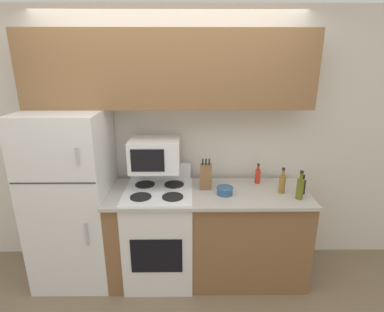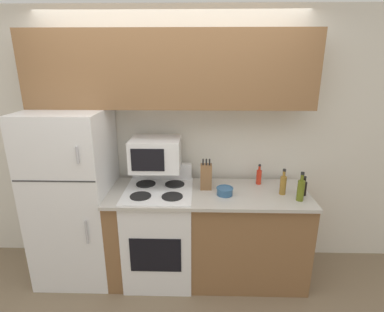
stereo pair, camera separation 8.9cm
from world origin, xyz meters
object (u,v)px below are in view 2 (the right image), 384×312
object	(u,v)px
microwave	(156,154)
bottle_vinegar	(283,184)
bowl	(225,191)
bottle_hot_sauce	(259,176)
stove	(160,232)
bottle_soy_sauce	(304,188)
refrigerator	(75,197)
knife_block	(206,177)
bottle_olive_oil	(301,190)

from	to	relation	value
microwave	bottle_vinegar	xyz separation A→B (m)	(1.16, -0.16, -0.23)
bowl	bottle_hot_sauce	bearing A→B (deg)	36.71
stove	bottle_soy_sauce	distance (m)	1.41
microwave	bowl	world-z (taller)	microwave
stove	bowl	world-z (taller)	stove
refrigerator	knife_block	world-z (taller)	refrigerator
bottle_hot_sauce	bowl	bearing A→B (deg)	-143.29
refrigerator	bottle_olive_oil	bearing A→B (deg)	-5.47
bowl	bottle_soy_sauce	distance (m)	0.70
refrigerator	bottle_hot_sauce	xyz separation A→B (m)	(1.77, 0.16, 0.16)
refrigerator	bottle_vinegar	distance (m)	1.95
bottle_hot_sauce	bottle_olive_oil	bearing A→B (deg)	-51.23
bowl	bottle_soy_sauce	size ratio (longest dim) A/B	0.84
knife_block	bottle_soy_sauce	world-z (taller)	knife_block
refrigerator	bottle_hot_sauce	size ratio (longest dim) A/B	8.26
bottle_soy_sauce	bottle_olive_oil	bearing A→B (deg)	-120.49
bottle_olive_oil	refrigerator	bearing A→B (deg)	174.53
knife_block	bottle_soy_sauce	xyz separation A→B (m)	(0.87, -0.12, -0.05)
microwave	knife_block	distance (m)	0.52
bottle_olive_oil	bottle_vinegar	size ratio (longest dim) A/B	1.08
refrigerator	stove	size ratio (longest dim) A/B	1.53
refrigerator	bowl	xyz separation A→B (m)	(1.42, -0.10, 0.12)
refrigerator	bottle_soy_sauce	distance (m)	2.13
bottle_olive_oil	bottle_vinegar	xyz separation A→B (m)	(-0.12, 0.13, -0.01)
bottle_hot_sauce	refrigerator	bearing A→B (deg)	-174.79
knife_block	bottle_olive_oil	world-z (taller)	knife_block
bottle_soy_sauce	bottle_hot_sauce	world-z (taller)	bottle_hot_sauce
stove	bottle_hot_sauce	bearing A→B (deg)	11.54
knife_block	bowl	size ratio (longest dim) A/B	1.95
microwave	bottle_vinegar	bearing A→B (deg)	-7.84
microwave	bowl	bearing A→B (deg)	-16.59
microwave	bottle_olive_oil	xyz separation A→B (m)	(1.28, -0.29, -0.22)
bowl	bottle_hot_sauce	distance (m)	0.44
refrigerator	microwave	world-z (taller)	refrigerator
refrigerator	bottle_soy_sauce	size ratio (longest dim) A/B	9.18
bottle_soy_sauce	bowl	bearing A→B (deg)	-178.93
knife_block	bottle_olive_oil	xyz separation A→B (m)	(0.81, -0.23, -0.02)
stove	bottle_olive_oil	size ratio (longest dim) A/B	4.15
refrigerator	bottle_olive_oil	distance (m)	2.07
stove	bowl	xyz separation A→B (m)	(0.61, -0.07, 0.47)
stove	bottle_hot_sauce	size ratio (longest dim) A/B	5.40
refrigerator	bottle_soy_sauce	world-z (taller)	refrigerator
refrigerator	microwave	distance (m)	0.88
stove	bottle_soy_sauce	size ratio (longest dim) A/B	6.00
knife_block	bowl	bearing A→B (deg)	-39.66
knife_block	bowl	world-z (taller)	knife_block
bottle_soy_sauce	bottle_vinegar	size ratio (longest dim) A/B	0.75
refrigerator	bottle_vinegar	size ratio (longest dim) A/B	6.88
bowl	bottle_vinegar	size ratio (longest dim) A/B	0.63
refrigerator	bottle_hot_sauce	world-z (taller)	refrigerator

